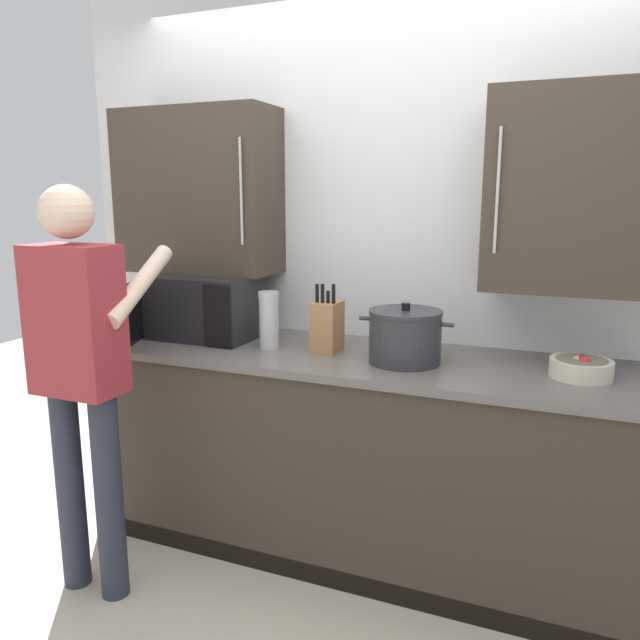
{
  "coord_description": "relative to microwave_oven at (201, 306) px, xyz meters",
  "views": [
    {
      "loc": [
        0.84,
        -1.57,
        1.61
      ],
      "look_at": [
        -0.15,
        0.84,
        1.08
      ],
      "focal_mm": 34.47,
      "sensor_mm": 36.0,
      "label": 1
    }
  ],
  "objects": [
    {
      "name": "counter_unit",
      "position": [
        0.82,
        -0.04,
        -0.62
      ],
      "size": [
        2.46,
        0.71,
        0.93
      ],
      "color": "#3D3328",
      "rests_on": "ground_plane"
    },
    {
      "name": "back_wall_tiled",
      "position": [
        0.82,
        0.3,
        0.41
      ],
      "size": [
        3.28,
        0.44,
        2.87
      ],
      "color": "white",
      "rests_on": "ground_plane"
    },
    {
      "name": "person_figure",
      "position": [
        -0.08,
        -0.73,
        -0.09
      ],
      "size": [
        0.44,
        0.55,
        1.65
      ],
      "color": "#282D3D",
      "rests_on": "ground_plane"
    },
    {
      "name": "thermos_flask",
      "position": [
        0.41,
        -0.08,
        -0.02
      ],
      "size": [
        0.09,
        0.09,
        0.26
      ],
      "color": "#B7BABF",
      "rests_on": "counter_unit"
    },
    {
      "name": "microwave_oven",
      "position": [
        0.0,
        0.0,
        0.0
      ],
      "size": [
        0.51,
        0.72,
        0.3
      ],
      "color": "black",
      "rests_on": "counter_unit"
    },
    {
      "name": "stock_pot",
      "position": [
        1.05,
        -0.09,
        -0.04
      ],
      "size": [
        0.4,
        0.3,
        0.25
      ],
      "color": "#2D2D33",
      "rests_on": "counter_unit"
    },
    {
      "name": "knife_block",
      "position": [
        0.68,
        -0.04,
        -0.04
      ],
      "size": [
        0.11,
        0.15,
        0.31
      ],
      "color": "#A37547",
      "rests_on": "counter_unit"
    },
    {
      "name": "fruit_bowl",
      "position": [
        1.72,
        -0.04,
        -0.11
      ],
      "size": [
        0.23,
        0.23,
        0.09
      ],
      "color": "beige",
      "rests_on": "counter_unit"
    }
  ]
}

